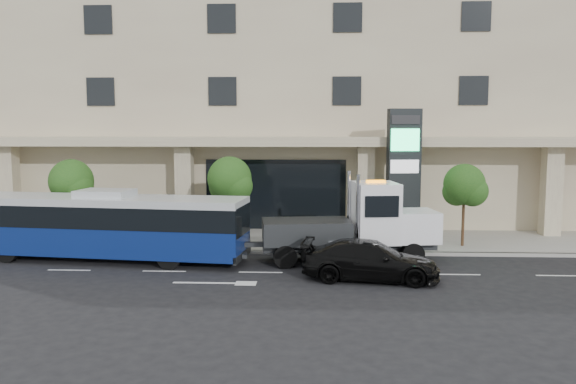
# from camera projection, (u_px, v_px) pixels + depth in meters

# --- Properties ---
(ground) EXTENTS (120.00, 120.00, 0.00)m
(ground) POSITION_uv_depth(u_px,v_px,m) (264.00, 264.00, 24.48)
(ground) COLOR black
(ground) RESTS_ON ground
(sidewalk) EXTENTS (120.00, 6.00, 0.15)m
(sidewalk) POSITION_uv_depth(u_px,v_px,m) (272.00, 240.00, 29.44)
(sidewalk) COLOR gray
(sidewalk) RESTS_ON ground
(curb) EXTENTS (120.00, 0.30, 0.15)m
(curb) POSITION_uv_depth(u_px,v_px,m) (267.00, 252.00, 26.46)
(curb) COLOR gray
(curb) RESTS_ON ground
(convention_center) EXTENTS (60.00, 17.60, 20.00)m
(convention_center) POSITION_uv_depth(u_px,v_px,m) (283.00, 70.00, 38.72)
(convention_center) COLOR tan
(convention_center) RESTS_ON ground
(tree_left) EXTENTS (2.27, 2.20, 4.22)m
(tree_left) POSITION_uv_depth(u_px,v_px,m) (72.00, 184.00, 28.15)
(tree_left) COLOR #422B19
(tree_left) RESTS_ON sidewalk
(tree_mid) EXTENTS (2.28, 2.20, 4.38)m
(tree_mid) POSITION_uv_depth(u_px,v_px,m) (230.00, 182.00, 27.78)
(tree_mid) COLOR #422B19
(tree_mid) RESTS_ON sidewalk
(tree_right) EXTENTS (2.10, 2.00, 4.04)m
(tree_right) POSITION_uv_depth(u_px,v_px,m) (465.00, 187.00, 27.30)
(tree_right) COLOR #422B19
(tree_right) RESTS_ON sidewalk
(city_bus) EXTENTS (12.78, 4.09, 3.18)m
(city_bus) POSITION_uv_depth(u_px,v_px,m) (106.00, 225.00, 24.98)
(city_bus) COLOR black
(city_bus) RESTS_ON ground
(tow_truck) EXTENTS (8.79, 3.08, 3.97)m
(tow_truck) POSITION_uv_depth(u_px,v_px,m) (358.00, 225.00, 24.71)
(tow_truck) COLOR #2D3033
(tow_truck) RESTS_ON ground
(black_sedan) EXTENTS (5.52, 2.79, 1.54)m
(black_sedan) POSITION_uv_depth(u_px,v_px,m) (370.00, 260.00, 21.80)
(black_sedan) COLOR black
(black_sedan) RESTS_ON ground
(signage_pylon) EXTENTS (1.75, 0.86, 6.75)m
(signage_pylon) POSITION_uv_depth(u_px,v_px,m) (403.00, 174.00, 28.83)
(signage_pylon) COLOR black
(signage_pylon) RESTS_ON sidewalk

